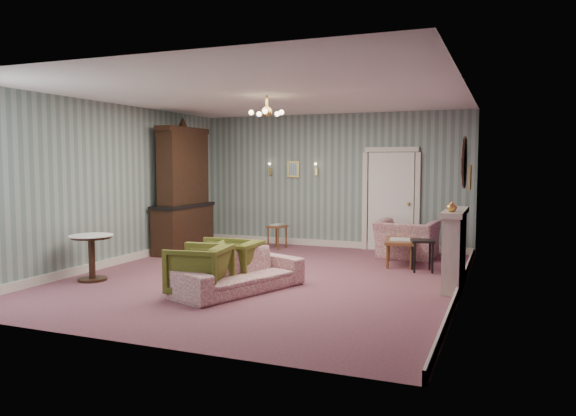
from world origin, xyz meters
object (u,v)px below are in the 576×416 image
at_px(olive_chair_b, 235,260).
at_px(coffee_table, 400,252).
at_px(pedestal_table, 92,258).
at_px(olive_chair_a, 199,268).
at_px(wingback_chair, 407,233).
at_px(olive_chair_c, 213,255).
at_px(fireplace, 455,248).
at_px(sofa_chintz, 239,265).
at_px(dresser, 183,186).
at_px(side_table_black, 422,256).

height_order(olive_chair_b, coffee_table, olive_chair_b).
bearing_deg(pedestal_table, olive_chair_b, 17.14).
height_order(olive_chair_a, wingback_chair, wingback_chair).
relative_size(olive_chair_b, olive_chair_c, 1.12).
distance_m(fireplace, pedestal_table, 5.57).
relative_size(sofa_chintz, dresser, 0.73).
bearing_deg(olive_chair_b, dresser, -133.66).
relative_size(wingback_chair, pedestal_table, 1.53).
xyz_separation_m(olive_chair_b, coffee_table, (2.08, 2.44, -0.13)).
relative_size(dresser, side_table_black, 4.96).
xyz_separation_m(olive_chair_c, pedestal_table, (-1.53, -1.11, 0.04)).
height_order(wingback_chair, pedestal_table, wingback_chair).
distance_m(olive_chair_c, wingback_chair, 3.90).
bearing_deg(olive_chair_a, olive_chair_b, 166.91).
distance_m(olive_chair_c, side_table_black, 3.53).
distance_m(wingback_chair, side_table_black, 1.40).
bearing_deg(fireplace, olive_chair_a, -150.02).
distance_m(olive_chair_b, fireplace, 3.31).
distance_m(wingback_chair, pedestal_table, 5.77).
relative_size(fireplace, side_table_black, 2.55).
relative_size(olive_chair_b, dresser, 0.27).
height_order(olive_chair_a, coffee_table, olive_chair_a).
relative_size(olive_chair_b, side_table_black, 1.33).
xyz_separation_m(olive_chair_a, olive_chair_c, (-0.55, 1.34, -0.06)).
distance_m(olive_chair_a, side_table_black, 3.89).
bearing_deg(pedestal_table, dresser, 93.77).
relative_size(sofa_chintz, side_table_black, 3.62).
xyz_separation_m(olive_chair_b, fireplace, (3.15, 0.97, 0.21)).
xyz_separation_m(olive_chair_a, pedestal_table, (-2.08, 0.23, -0.03)).
bearing_deg(pedestal_table, olive_chair_a, -6.33).
relative_size(olive_chair_b, pedestal_table, 1.00).
relative_size(olive_chair_c, fireplace, 0.47).
xyz_separation_m(fireplace, pedestal_table, (-5.32, -1.64, -0.22)).
relative_size(olive_chair_b, sofa_chintz, 0.37).
distance_m(sofa_chintz, fireplace, 3.19).
xyz_separation_m(dresser, coffee_table, (4.44, 0.17, -1.13)).
distance_m(olive_chair_b, wingback_chair, 3.86).
bearing_deg(olive_chair_c, wingback_chair, 132.41).
height_order(olive_chair_a, side_table_black, olive_chair_a).
distance_m(olive_chair_a, dresser, 4.01).
relative_size(coffee_table, side_table_black, 1.67).
height_order(sofa_chintz, pedestal_table, sofa_chintz).
bearing_deg(sofa_chintz, olive_chair_c, 67.54).
bearing_deg(sofa_chintz, pedestal_table, 116.06).
xyz_separation_m(olive_chair_b, sofa_chintz, (0.31, -0.46, 0.02)).
relative_size(olive_chair_a, wingback_chair, 0.70).
bearing_deg(fireplace, wingback_chair, 115.46).
relative_size(wingback_chair, side_table_black, 2.04).
xyz_separation_m(fireplace, coffee_table, (-1.07, 1.47, -0.35)).
bearing_deg(sofa_chintz, olive_chair_b, 55.12).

